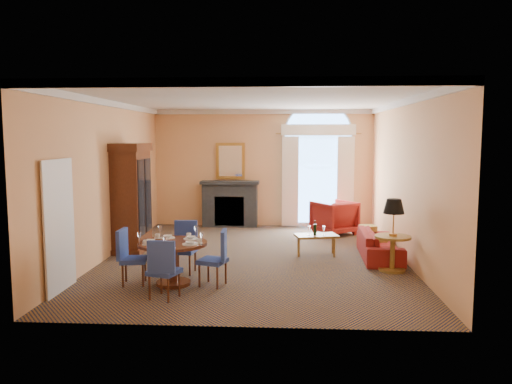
# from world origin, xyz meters

# --- Properties ---
(ground) EXTENTS (7.50, 7.50, 0.00)m
(ground) POSITION_xyz_m (0.00, 0.00, 0.00)
(ground) COLOR #121C3B
(ground) RESTS_ON ground
(room_envelope) EXTENTS (6.04, 7.52, 3.45)m
(room_envelope) POSITION_xyz_m (-0.03, 0.67, 2.51)
(room_envelope) COLOR #F3B173
(room_envelope) RESTS_ON ground
(armoire) EXTENTS (0.67, 1.19, 2.33)m
(armoire) POSITION_xyz_m (-2.72, 0.56, 1.12)
(armoire) COLOR #401C0E
(armoire) RESTS_ON ground
(dining_table) EXTENTS (1.15, 1.15, 0.92)m
(dining_table) POSITION_xyz_m (-1.24, -1.95, 0.55)
(dining_table) COLOR #401C0E
(dining_table) RESTS_ON ground
(dining_chair_north) EXTENTS (0.46, 0.46, 0.94)m
(dining_chair_north) POSITION_xyz_m (-1.21, -1.14, 0.53)
(dining_chair_north) COLOR #253D94
(dining_chair_north) RESTS_ON ground
(dining_chair_south) EXTENTS (0.53, 0.53, 0.94)m
(dining_chair_south) POSITION_xyz_m (-1.21, -2.75, 0.53)
(dining_chair_south) COLOR #253D94
(dining_chair_south) RESTS_ON ground
(dining_chair_east) EXTENTS (0.52, 0.52, 0.94)m
(dining_chair_east) POSITION_xyz_m (-0.48, -1.96, 0.53)
(dining_chair_east) COLOR #253D94
(dining_chair_east) RESTS_ON ground
(dining_chair_west) EXTENTS (0.48, 0.48, 0.94)m
(dining_chair_west) POSITION_xyz_m (-1.99, -1.97, 0.53)
(dining_chair_west) COLOR #253D94
(dining_chair_west) RESTS_ON ground
(sofa) EXTENTS (0.80, 1.91, 0.55)m
(sofa) POSITION_xyz_m (2.55, 0.13, 0.27)
(sofa) COLOR maroon
(sofa) RESTS_ON ground
(armchair) EXTENTS (1.29, 1.30, 0.86)m
(armchair) POSITION_xyz_m (1.86, 2.60, 0.43)
(armchair) COLOR maroon
(armchair) RESTS_ON ground
(coffee_table) EXTENTS (0.94, 0.66, 0.74)m
(coffee_table) POSITION_xyz_m (1.27, 0.30, 0.41)
(coffee_table) COLOR olive
(coffee_table) RESTS_ON ground
(side_table) EXTENTS (0.66, 0.66, 1.31)m
(side_table) POSITION_xyz_m (2.60, -0.86, 0.83)
(side_table) COLOR olive
(side_table) RESTS_ON ground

